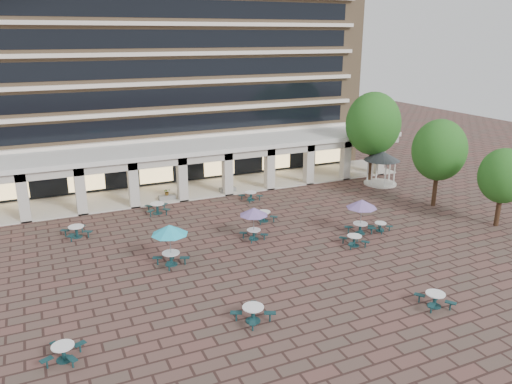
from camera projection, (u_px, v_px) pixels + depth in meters
ground at (264, 249)px, 34.03m from camera, size 120.00×120.00×0.00m
apartment_building at (162, 48)px, 52.38m from camera, size 40.00×15.50×25.20m
retail_arcade at (197, 159)px, 46.00m from camera, size 42.00×6.60×4.40m
picnic_table_0 at (63, 351)px, 22.29m from camera, size 2.06×2.06×0.76m
picnic_table_2 at (435, 299)px, 26.72m from camera, size 1.95×1.95×0.78m
picnic_table_3 at (354, 240)px, 34.41m from camera, size 1.82×1.82×0.76m
picnic_table_4 at (170, 231)px, 31.02m from camera, size 2.33×2.33×2.69m
picnic_table_5 at (253, 312)px, 25.31m from camera, size 2.23×2.23×0.83m
picnic_table_6 at (254, 213)px, 35.04m from camera, size 2.05×2.05×2.37m
picnic_table_8 at (76, 231)px, 35.88m from camera, size 2.16×2.16×0.83m
picnic_table_9 at (264, 215)px, 38.97m from camera, size 1.85×1.85×0.79m
picnic_table_10 at (380, 226)px, 37.04m from camera, size 1.72×1.72×0.65m
picnic_table_11 at (362, 205)px, 36.01m from camera, size 2.25×2.25×2.60m
picnic_table_12 at (157, 207)px, 40.64m from camera, size 2.09×2.09×0.86m
picnic_table_13 at (251, 195)px, 43.90m from camera, size 1.98×1.98×0.76m
gazebo at (382, 159)px, 48.03m from camera, size 3.53×3.53×3.29m
tree_east_a at (439, 150)px, 41.22m from camera, size 4.45×4.45×7.41m
tree_east_b at (503, 176)px, 37.05m from camera, size 3.62×3.62×6.03m
tree_east_c at (373, 124)px, 48.08m from camera, size 5.29×5.29×8.82m
planter_left at (167, 196)px, 43.80m from camera, size 1.50×0.62×1.14m
planter_right at (227, 188)px, 46.01m from camera, size 1.50×0.63×1.19m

